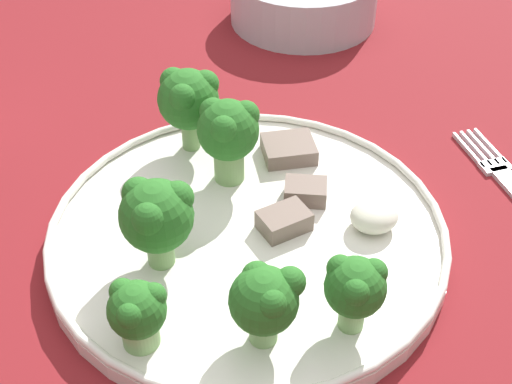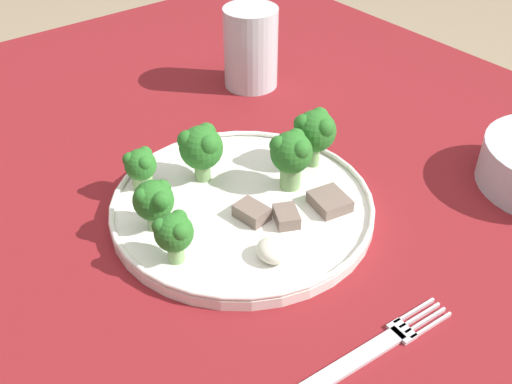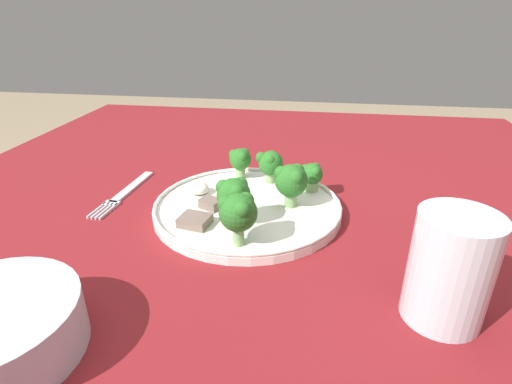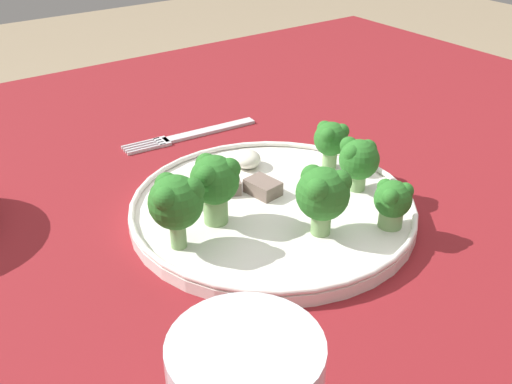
{
  "view_description": "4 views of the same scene",
  "coord_description": "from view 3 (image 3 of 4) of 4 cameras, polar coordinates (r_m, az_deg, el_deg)",
  "views": [
    {
      "loc": [
        -0.1,
        -0.29,
        1.08
      ],
      "look_at": [
        0.03,
        0.05,
        0.77
      ],
      "focal_mm": 50.0,
      "sensor_mm": 36.0,
      "label": 1
    },
    {
      "loc": [
        0.43,
        -0.24,
        1.13
      ],
      "look_at": [
        0.05,
        0.05,
        0.76
      ],
      "focal_mm": 42.0,
      "sensor_mm": 36.0,
      "label": 2
    },
    {
      "loc": [
        -0.07,
        0.59,
        1.0
      ],
      "look_at": [
        0.01,
        0.04,
        0.74
      ],
      "focal_mm": 28.0,
      "sensor_mm": 36.0,
      "label": 3
    },
    {
      "loc": [
        -0.38,
        0.37,
        1.03
      ],
      "look_at": [
        0.04,
        0.06,
        0.74
      ],
      "focal_mm": 42.0,
      "sensor_mm": 36.0,
      "label": 4
    }
  ],
  "objects": [
    {
      "name": "drinking_glass",
      "position": [
        0.44,
        25.81,
        -10.52
      ],
      "size": [
        0.08,
        0.08,
        0.12
      ],
      "color": "silver",
      "rests_on": "table"
    },
    {
      "name": "sauce_dollop",
      "position": [
        0.65,
        -8.29,
        0.54
      ],
      "size": [
        0.03,
        0.03,
        0.02
      ],
      "color": "silver",
      "rests_on": "dinner_plate"
    },
    {
      "name": "broccoli_floret_front_left",
      "position": [
        0.49,
        -2.57,
        -2.85
      ],
      "size": [
        0.05,
        0.05,
        0.07
      ],
      "color": "#7FA866",
      "rests_on": "dinner_plate"
    },
    {
      "name": "broccoli_floret_mid_cluster",
      "position": [
        0.54,
        -3.2,
        -0.57
      ],
      "size": [
        0.05,
        0.05,
        0.07
      ],
      "color": "#7FA866",
      "rests_on": "dinner_plate"
    },
    {
      "name": "broccoli_floret_back_left",
      "position": [
        0.65,
        7.98,
        2.46
      ],
      "size": [
        0.04,
        0.04,
        0.05
      ],
      "color": "#7FA866",
      "rests_on": "dinner_plate"
    },
    {
      "name": "fork",
      "position": [
        0.71,
        -18.25,
        -0.12
      ],
      "size": [
        0.03,
        0.18,
        0.0
      ],
      "color": "silver",
      "rests_on": "table"
    },
    {
      "name": "meat_slice_front_slice",
      "position": [
        0.62,
        -3.43,
        -0.8
      ],
      "size": [
        0.04,
        0.03,
        0.01
      ],
      "color": "#756056",
      "rests_on": "dinner_plate"
    },
    {
      "name": "table",
      "position": [
        0.7,
        1.63,
        -6.75
      ],
      "size": [
        1.18,
        1.19,
        0.72
      ],
      "color": "maroon",
      "rests_on": "ground_plane"
    },
    {
      "name": "meat_slice_rear_slice",
      "position": [
        0.6,
        -6.46,
        -1.66
      ],
      "size": [
        0.04,
        0.03,
        0.01
      ],
      "color": "#756056",
      "rests_on": "dinner_plate"
    },
    {
      "name": "broccoli_floret_near_rim_left",
      "position": [
        0.69,
        -2.25,
        4.68
      ],
      "size": [
        0.04,
        0.04,
        0.05
      ],
      "color": "#7FA866",
      "rests_on": "dinner_plate"
    },
    {
      "name": "broccoli_floret_center_left",
      "position": [
        0.59,
        5.08,
        1.69
      ],
      "size": [
        0.05,
        0.05,
        0.07
      ],
      "color": "#7FA866",
      "rests_on": "dinner_plate"
    },
    {
      "name": "meat_slice_middle_slice",
      "position": [
        0.56,
        -8.73,
        -4.06
      ],
      "size": [
        0.05,
        0.04,
        0.01
      ],
      "color": "#756056",
      "rests_on": "dinner_plate"
    },
    {
      "name": "dinner_plate",
      "position": [
        0.61,
        -1.21,
        -2.11
      ],
      "size": [
        0.28,
        0.28,
        0.02
      ],
      "color": "white",
      "rests_on": "table"
    },
    {
      "name": "broccoli_floret_center_back",
      "position": [
        0.67,
        1.8,
        4.18
      ],
      "size": [
        0.04,
        0.04,
        0.06
      ],
      "color": "#7FA866",
      "rests_on": "dinner_plate"
    }
  ]
}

